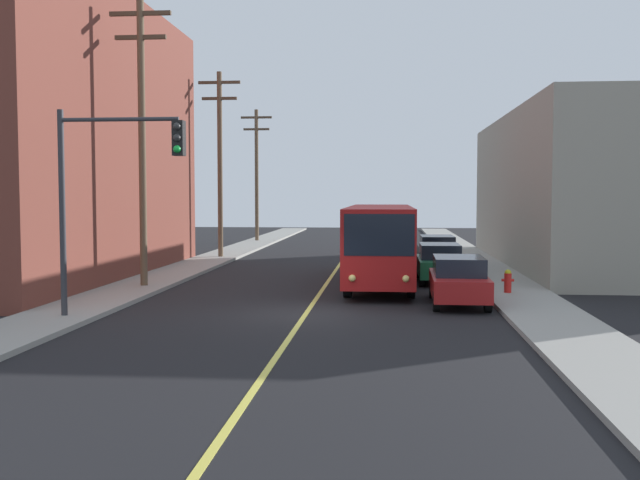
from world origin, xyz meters
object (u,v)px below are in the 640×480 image
object	(u,v)px
city_bus	(380,240)
traffic_signal_left_corner	(113,173)
utility_pole_far	(257,169)
fire_hydrant	(508,281)
parked_car_black	(437,251)
parked_car_red	(459,280)
utility_pole_mid	(220,156)
parked_car_green	(440,262)
utility_pole_near	(142,129)

from	to	relation	value
city_bus	traffic_signal_left_corner	bearing A→B (deg)	-127.77
utility_pole_far	fire_hydrant	xyz separation A→B (m)	(14.42, -29.54, -5.09)
parked_car_black	parked_car_red	bearing A→B (deg)	-90.52
parked_car_black	utility_pole_mid	distance (m)	13.65
city_bus	utility_pole_far	distance (m)	28.08
city_bus	parked_car_red	size ratio (longest dim) A/B	2.75
city_bus	fire_hydrant	xyz separation A→B (m)	(4.65, -3.49, -1.23)
parked_car_green	parked_car_black	distance (m)	6.21
parked_car_red	utility_pole_far	distance (m)	34.43
city_bus	utility_pole_mid	size ratio (longest dim) A/B	1.16
parked_car_red	traffic_signal_left_corner	bearing A→B (deg)	-158.12
parked_car_red	utility_pole_far	world-z (taller)	utility_pole_far
parked_car_red	parked_car_green	xyz separation A→B (m)	(-0.19, 6.46, 0.00)
utility_pole_mid	fire_hydrant	distance (m)	20.77
parked_car_red	fire_hydrant	bearing A→B (deg)	48.16
parked_car_red	parked_car_green	world-z (taller)	same
parked_car_red	fire_hydrant	xyz separation A→B (m)	(1.97, 2.20, -0.26)
parked_car_green	utility_pole_far	distance (m)	28.51
utility_pole_far	fire_hydrant	size ratio (longest dim) A/B	11.96
utility_pole_mid	utility_pole_far	bearing A→B (deg)	92.12
parked_car_green	utility_pole_mid	size ratio (longest dim) A/B	0.42
utility_pole_near	fire_hydrant	world-z (taller)	utility_pole_near
utility_pole_mid	fire_hydrant	size ratio (longest dim) A/B	12.46
utility_pole_mid	city_bus	bearing A→B (deg)	-50.12
fire_hydrant	utility_pole_mid	bearing A→B (deg)	133.68
parked_car_black	fire_hydrant	world-z (taller)	parked_car_black
parked_car_red	utility_pole_mid	world-z (taller)	utility_pole_mid
city_bus	utility_pole_mid	distance (m)	14.94
parked_car_green	traffic_signal_left_corner	distance (m)	15.04
utility_pole_far	traffic_signal_left_corner	world-z (taller)	utility_pole_far
fire_hydrant	traffic_signal_left_corner	bearing A→B (deg)	-152.69
parked_car_black	utility_pole_near	bearing A→B (deg)	-141.48
utility_pole_mid	parked_car_red	bearing A→B (deg)	-54.56
utility_pole_far	traffic_signal_left_corner	xyz separation A→B (m)	(2.16, -35.87, -1.37)
utility_pole_near	fire_hydrant	bearing A→B (deg)	-3.86
utility_pole_near	traffic_signal_left_corner	distance (m)	7.67
utility_pole_mid	traffic_signal_left_corner	size ratio (longest dim) A/B	1.74
utility_pole_near	utility_pole_far	world-z (taller)	utility_pole_near
traffic_signal_left_corner	fire_hydrant	distance (m)	14.29
parked_car_black	utility_pole_far	xyz separation A→B (m)	(-12.57, 19.08, 4.83)
city_bus	parked_car_red	world-z (taller)	city_bus
city_bus	utility_pole_near	xyz separation A→B (m)	(-9.17, -2.56, 4.38)
utility_pole_mid	utility_pole_far	distance (m)	15.03
parked_car_black	parked_car_green	bearing A→B (deg)	-92.79
parked_car_red	utility_pole_far	bearing A→B (deg)	111.43
parked_car_red	utility_pole_near	distance (m)	13.38
utility_pole_near	traffic_signal_left_corner	bearing A→B (deg)	-77.88
parked_car_red	traffic_signal_left_corner	size ratio (longest dim) A/B	0.74
parked_car_red	utility_pole_mid	xyz separation A→B (m)	(-11.90, 16.72, 5.05)
utility_pole_near	parked_car_green	bearing A→B (deg)	15.92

